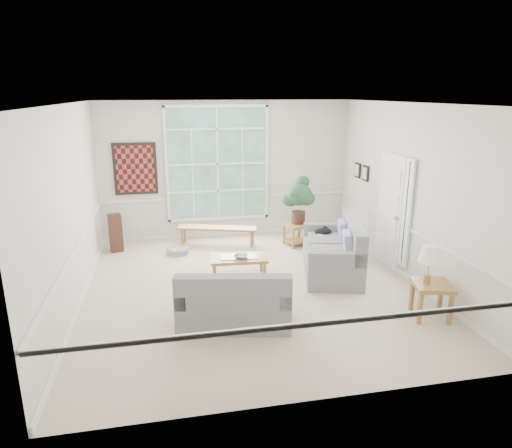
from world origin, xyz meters
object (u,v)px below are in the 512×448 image
(loveseat_front, at_px, (234,296))
(coffee_table, at_px, (239,267))
(loveseat_right, at_px, (332,247))
(end_table, at_px, (296,235))
(side_table, at_px, (431,300))

(loveseat_front, distance_m, coffee_table, 1.72)
(loveseat_right, distance_m, end_table, 1.65)
(loveseat_front, bearing_deg, side_table, 3.11)
(coffee_table, bearing_deg, loveseat_front, -97.51)
(end_table, relative_size, side_table, 0.88)
(end_table, bearing_deg, loveseat_right, -83.32)
(loveseat_front, height_order, coffee_table, loveseat_front)
(coffee_table, bearing_deg, loveseat_right, -1.08)
(loveseat_front, bearing_deg, loveseat_right, 48.06)
(end_table, bearing_deg, coffee_table, -135.26)
(loveseat_front, height_order, side_table, loveseat_front)
(loveseat_right, height_order, coffee_table, loveseat_right)
(coffee_table, xyz_separation_m, side_table, (2.48, -2.06, 0.08))
(loveseat_right, height_order, side_table, loveseat_right)
(coffee_table, height_order, end_table, end_table)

